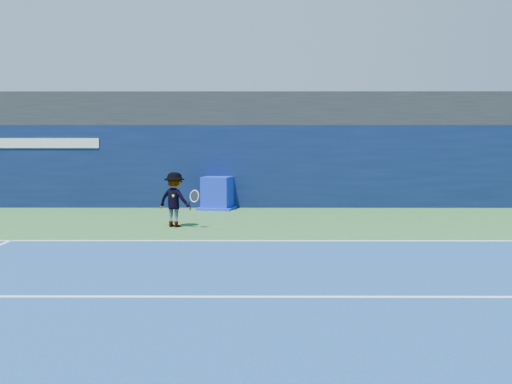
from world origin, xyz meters
TOP-DOWN VIEW (x-y plane):
  - ground at (0.00, 0.00)m, footprint 80.00×80.00m
  - baseline at (0.00, 3.00)m, footprint 24.00×0.10m
  - service_line at (0.00, -2.00)m, footprint 24.00×0.10m
  - stadium_band at (0.00, 11.50)m, footprint 36.00×3.00m
  - back_wall_assembly at (-0.00, 10.50)m, footprint 36.00×1.03m
  - equipment_cart at (-0.46, 9.65)m, footprint 1.44×1.44m
  - tennis_player at (-1.35, 5.34)m, footprint 1.30×0.93m
  - tennis_ball at (-1.28, 4.61)m, footprint 0.06×0.06m

SIDE VIEW (x-z plane):
  - ground at x=0.00m, z-range 0.00..0.00m
  - baseline at x=0.00m, z-range 0.01..0.01m
  - service_line at x=0.00m, z-range 0.01..0.01m
  - equipment_cart at x=-0.46m, z-range -0.05..1.11m
  - tennis_player at x=-1.35m, z-range 0.00..1.54m
  - tennis_ball at x=-1.28m, z-range 0.92..0.98m
  - back_wall_assembly at x=0.00m, z-range 0.00..3.00m
  - stadium_band at x=0.00m, z-range 3.00..4.20m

